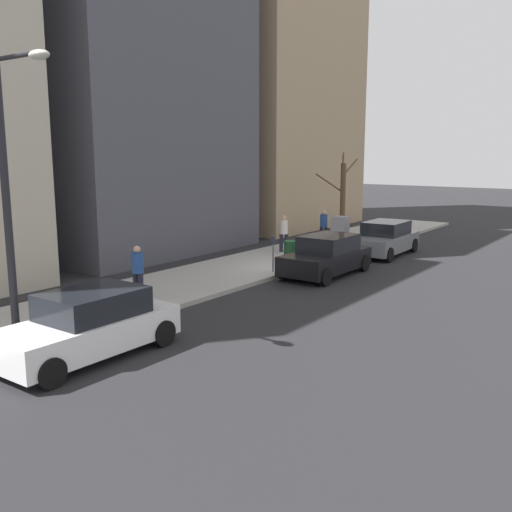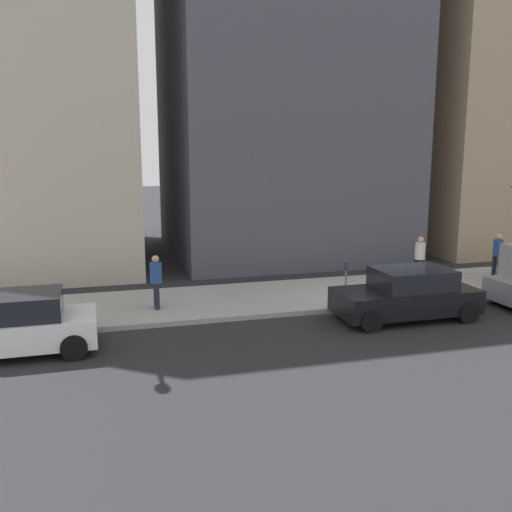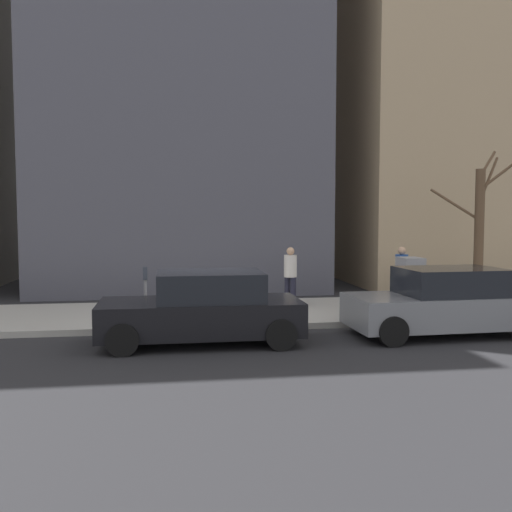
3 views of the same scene
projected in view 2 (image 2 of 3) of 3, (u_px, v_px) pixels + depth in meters
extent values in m
plane|color=#232326|center=(390.00, 308.00, 18.06)|extent=(120.00, 120.00, 0.00)
cube|color=#9E9B93|center=(362.00, 291.00, 19.94)|extent=(4.00, 36.00, 0.15)
cylinder|color=black|center=(496.00, 293.00, 18.69)|extent=(0.24, 0.65, 0.64)
cube|color=black|center=(405.00, 300.00, 16.84)|extent=(1.81, 4.20, 0.70)
cube|color=black|center=(413.00, 278.00, 16.77)|extent=(1.60, 2.20, 0.60)
cylinder|color=black|center=(371.00, 321.00, 15.67)|extent=(0.22, 0.64, 0.64)
cylinder|color=black|center=(345.00, 305.00, 17.27)|extent=(0.22, 0.64, 0.64)
cylinder|color=black|center=(468.00, 312.00, 16.50)|extent=(0.22, 0.64, 0.64)
cylinder|color=black|center=(434.00, 298.00, 18.11)|extent=(0.22, 0.64, 0.64)
cube|color=white|center=(8.00, 332.00, 13.95)|extent=(1.82, 4.21, 0.70)
cube|color=black|center=(15.00, 306.00, 13.88)|extent=(1.61, 2.21, 0.60)
cylinder|color=black|center=(74.00, 347.00, 13.61)|extent=(0.22, 0.64, 0.64)
cylinder|color=black|center=(75.00, 326.00, 15.22)|extent=(0.22, 0.64, 0.64)
cylinder|color=slate|center=(346.00, 287.00, 18.00)|extent=(0.07, 0.07, 1.05)
cube|color=#2D333D|center=(346.00, 266.00, 17.87)|extent=(0.14, 0.10, 0.30)
cube|color=#A8A399|center=(510.00, 281.00, 20.73)|extent=(0.83, 0.61, 0.18)
cube|color=#939399|center=(512.00, 261.00, 20.60)|extent=(0.75, 0.55, 1.25)
cylinder|color=#14381E|center=(393.00, 282.00, 18.95)|extent=(0.56, 0.56, 0.90)
cylinder|color=#1E1E2D|center=(494.00, 266.00, 21.77)|extent=(0.16, 0.16, 0.82)
cylinder|color=#1E1E2D|center=(499.00, 267.00, 21.56)|extent=(0.16, 0.16, 0.82)
cylinder|color=#23478C|center=(498.00, 248.00, 21.53)|extent=(0.36, 0.36, 0.62)
sphere|color=tan|center=(499.00, 237.00, 21.45)|extent=(0.22, 0.22, 0.22)
cylinder|color=#1E1E2D|center=(416.00, 269.00, 21.14)|extent=(0.16, 0.16, 0.82)
cylinder|color=#1E1E2D|center=(422.00, 270.00, 20.98)|extent=(0.16, 0.16, 0.82)
cylinder|color=silver|center=(420.00, 251.00, 20.92)|extent=(0.36, 0.36, 0.62)
sphere|color=tan|center=(421.00, 239.00, 20.84)|extent=(0.22, 0.22, 0.22)
cylinder|color=#1E1E2D|center=(156.00, 295.00, 17.54)|extent=(0.16, 0.16, 0.82)
cylinder|color=#1E1E2D|center=(157.00, 296.00, 17.31)|extent=(0.16, 0.16, 0.82)
cylinder|color=#23478C|center=(156.00, 273.00, 17.29)|extent=(0.36, 0.36, 0.62)
sphere|color=tan|center=(155.00, 259.00, 17.21)|extent=(0.22, 0.22, 0.22)
cube|color=#4C4C56|center=(279.00, 36.00, 26.07)|extent=(10.14, 10.14, 20.05)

